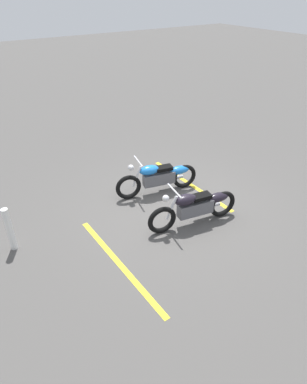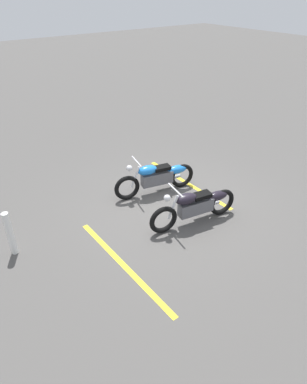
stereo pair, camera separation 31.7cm
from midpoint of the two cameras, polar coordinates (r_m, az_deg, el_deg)
ground_plane at (r=8.51m, az=4.57°, el=-2.48°), size 60.00×60.00×0.00m
motorcycle_bright_foreground at (r=8.83m, az=1.99°, el=2.52°), size 2.20×0.74×1.04m
motorcycle_dark_foreground at (r=7.75m, az=8.23°, el=-2.42°), size 2.21×0.68×1.04m
bollard_post at (r=7.48m, az=-21.80°, el=-5.83°), size 0.14×0.14×0.99m
parking_stripe_near at (r=9.47m, az=7.12°, el=1.28°), size 0.17×3.20×0.01m
parking_stripe_mid at (r=6.94m, az=-4.41°, el=-11.86°), size 0.17×3.20×0.01m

